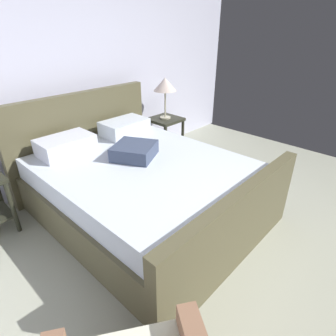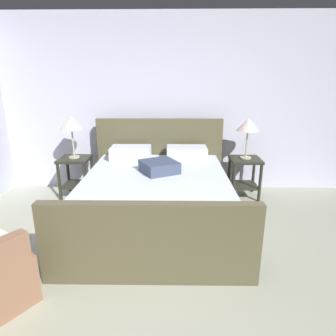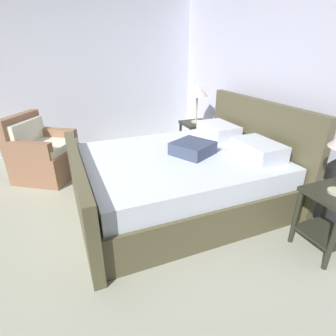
# 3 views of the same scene
# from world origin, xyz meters

# --- Properties ---
(ground_plane) EXTENTS (5.46, 5.62, 0.02)m
(ground_plane) POSITION_xyz_m (0.00, 0.00, -0.01)
(ground_plane) COLOR #A5A894
(wall_back) EXTENTS (5.58, 0.12, 2.66)m
(wall_back) POSITION_xyz_m (0.00, 2.87, 1.33)
(wall_back) COLOR silver
(wall_back) RESTS_ON ground
(bed) EXTENTS (1.91, 2.31, 1.15)m
(bed) POSITION_xyz_m (-0.29, 1.57, 0.34)
(bed) COLOR brown
(bed) RESTS_ON ground
(nightstand_right) EXTENTS (0.44, 0.44, 0.60)m
(nightstand_right) POSITION_xyz_m (0.97, 2.42, 0.40)
(nightstand_right) COLOR #282A1E
(nightstand_right) RESTS_ON ground
(table_lamp_right) EXTENTS (0.33, 0.33, 0.59)m
(table_lamp_right) POSITION_xyz_m (0.97, 2.42, 1.08)
(table_lamp_right) COLOR #B7B293
(table_lamp_right) RESTS_ON nightstand_right
(nightstand_left) EXTENTS (0.44, 0.44, 0.60)m
(nightstand_left) POSITION_xyz_m (-1.56, 2.40, 0.40)
(nightstand_left) COLOR #282A1E
(nightstand_left) RESTS_ON ground
(table_lamp_left) EXTENTS (0.34, 0.34, 0.62)m
(table_lamp_left) POSITION_xyz_m (-1.56, 2.40, 1.11)
(table_lamp_left) COLOR #B7B293
(table_lamp_left) RESTS_ON nightstand_left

